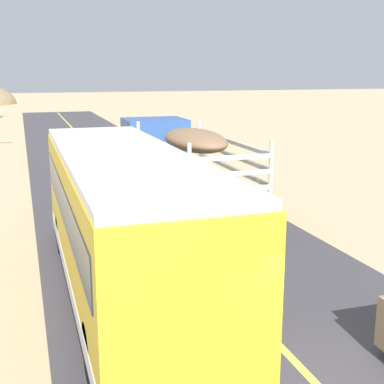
% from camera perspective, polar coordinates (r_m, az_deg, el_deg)
% --- Properties ---
extents(livestock_truck, '(2.53, 9.70, 3.02)m').
position_cam_1_polar(livestock_truck, '(20.31, -2.55, 4.24)').
color(livestock_truck, '#3359A5').
rests_on(livestock_truck, road_surface).
extents(bus, '(2.54, 10.00, 3.21)m').
position_cam_1_polar(bus, '(11.52, -7.44, -2.88)').
color(bus, gold).
rests_on(bus, road_surface).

